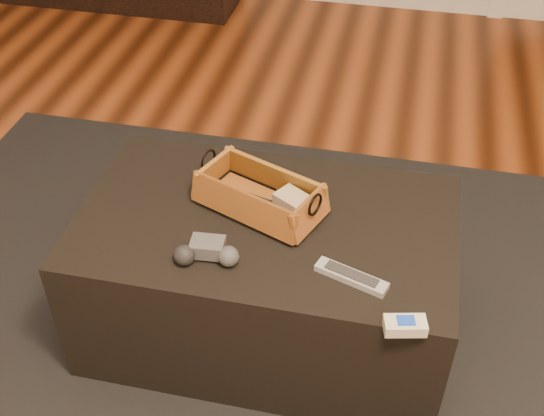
% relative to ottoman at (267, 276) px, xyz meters
% --- Properties ---
extents(floor, '(5.00, 5.50, 0.01)m').
position_rel_ottoman_xyz_m(floor, '(-0.11, -0.28, -0.23)').
color(floor, brown).
rests_on(floor, ground).
extents(area_rug, '(2.60, 2.00, 0.01)m').
position_rel_ottoman_xyz_m(area_rug, '(-0.00, -0.05, -0.22)').
color(area_rug, black).
rests_on(area_rug, floor).
extents(ottoman, '(1.00, 0.60, 0.42)m').
position_rel_ottoman_xyz_m(ottoman, '(0.00, 0.00, 0.00)').
color(ottoman, black).
rests_on(ottoman, area_rug).
extents(tv_remote, '(0.18, 0.09, 0.02)m').
position_rel_ottoman_xyz_m(tv_remote, '(-0.05, 0.04, 0.23)').
color(tv_remote, black).
rests_on(tv_remote, wicker_basket).
extents(cloth_bundle, '(0.11, 0.10, 0.05)m').
position_rel_ottoman_xyz_m(cloth_bundle, '(0.07, 0.04, 0.25)').
color(cloth_bundle, tan).
rests_on(cloth_bundle, wicker_basket).
extents(wicker_basket, '(0.38, 0.29, 0.12)m').
position_rel_ottoman_xyz_m(wicker_basket, '(-0.03, 0.04, 0.25)').
color(wicker_basket, '#A85B26').
rests_on(wicker_basket, ottoman).
extents(game_controller, '(0.17, 0.10, 0.05)m').
position_rel_ottoman_xyz_m(game_controller, '(-0.11, -0.18, 0.24)').
color(game_controller, '#454549').
rests_on(game_controller, ottoman).
extents(silver_remote, '(0.18, 0.10, 0.02)m').
position_rel_ottoman_xyz_m(silver_remote, '(0.25, -0.17, 0.22)').
color(silver_remote, '#ADAFB5').
rests_on(silver_remote, ottoman).
extents(cream_gadget, '(0.10, 0.07, 0.03)m').
position_rel_ottoman_xyz_m(cream_gadget, '(0.38, -0.30, 0.23)').
color(cream_gadget, beige).
rests_on(cream_gadget, ottoman).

